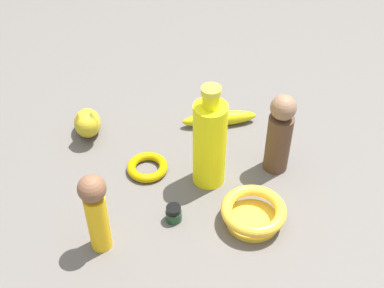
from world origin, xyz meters
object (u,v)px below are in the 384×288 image
Objects in this scene: nail_polish_jar at (174,214)px; person_figure_child at (280,134)px; banana at (219,119)px; bangle at (147,167)px; bowl at (253,212)px; person_figure_adult at (96,210)px; bottle_tall at (210,142)px; cat_figurine at (87,123)px.

person_figure_child reaches higher than nail_polish_jar.
banana is 2.01× the size of bangle.
bangle is at bearing 173.81° from person_figure_child.
nail_polish_jar is (0.04, -0.16, 0.01)m from bangle.
person_figure_adult reaches higher than bowl.
cat_figurine is (-0.27, 0.20, -0.07)m from bottle_tall.
person_figure_child is at bearing -22.64° from cat_figurine.
banana is 1.40× the size of bowl.
cat_figurine is at bearing 132.31° from bangle.
cat_figurine is 0.48m from person_figure_child.
person_figure_child reaches higher than cat_figurine.
bottle_tall reaches higher than bowl.
nail_polish_jar is (-0.16, -0.30, -0.00)m from banana.
banana reaches higher than bangle.
bottle_tall is (-0.06, -0.19, 0.09)m from banana.
bottle_tall reaches higher than banana.
nail_polish_jar reaches higher than bangle.
person_figure_adult reaches higher than nail_polish_jar.
nail_polish_jar is at bearing 169.05° from bowl.
cat_figurine is at bearing 135.40° from bowl.
bottle_tall is 0.35m from cat_figurine.
person_figure_adult is 0.94× the size of person_figure_child.
banana is 0.94× the size of person_figure_child.
banana is at bearing -1.27° from cat_figurine.
person_figure_child is at bearing 22.37° from person_figure_adult.
bottle_tall is 0.16m from person_figure_child.
bangle is 0.16m from nail_polish_jar.
person_figure_adult is at bearing -118.75° from bangle.
bowl is 0.72× the size of person_figure_adult.
bottle_tall is at bearing -174.35° from person_figure_child.
cat_figurine is at bearing 157.36° from person_figure_child.
person_figure_adult is 1.48× the size of cat_figurine.
bottle_tall is at bearing -35.91° from cat_figurine.
bowl is 3.65× the size of nail_polish_jar.
bangle is at bearing 105.17° from nail_polish_jar.
bottle_tall is at bearing 48.96° from nail_polish_jar.
nail_polish_jar is at bearing 16.04° from person_figure_adult.
cat_figurine is at bearing 120.20° from nail_polish_jar.
banana is 0.34m from cat_figurine.
banana is at bearing 91.43° from bowl.
nail_polish_jar is 0.15× the size of bottle_tall.
banana is 1.00× the size of person_figure_adult.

